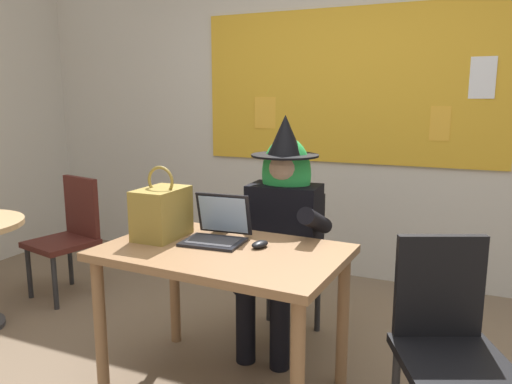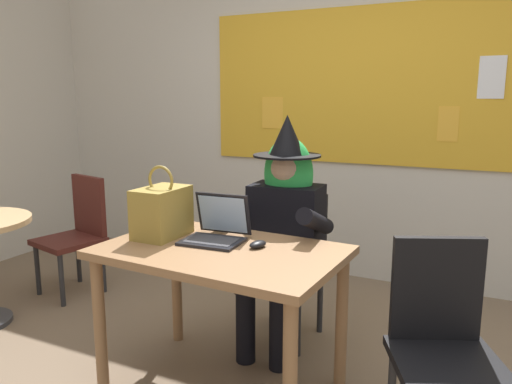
{
  "view_description": "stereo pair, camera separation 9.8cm",
  "coord_description": "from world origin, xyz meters",
  "px_view_note": "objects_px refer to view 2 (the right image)",
  "views": [
    {
      "loc": [
        0.94,
        -1.96,
        1.47
      ],
      "look_at": [
        -0.1,
        0.42,
        0.97
      ],
      "focal_mm": 34.82,
      "sensor_mm": 36.0,
      "label": 1
    },
    {
      "loc": [
        1.03,
        -1.92,
        1.47
      ],
      "look_at": [
        -0.1,
        0.42,
        0.97
      ],
      "focal_mm": 34.82,
      "sensor_mm": 36.0,
      "label": 2
    }
  ],
  "objects_px": {
    "computer_mouse": "(258,244)",
    "handbag": "(162,211)",
    "laptop": "(216,230)",
    "chair_spare_by_window": "(78,229)",
    "desk_main": "(221,269)",
    "chair_at_desk": "(290,257)",
    "chair_extra_corner": "(442,338)",
    "person_costumed": "(283,218)"
  },
  "relations": [
    {
      "from": "computer_mouse",
      "to": "chair_at_desk",
      "type": "bearing_deg",
      "value": 112.93
    },
    {
      "from": "desk_main",
      "to": "laptop",
      "type": "distance_m",
      "value": 0.21
    },
    {
      "from": "person_costumed",
      "to": "computer_mouse",
      "type": "bearing_deg",
      "value": 6.67
    },
    {
      "from": "desk_main",
      "to": "person_costumed",
      "type": "bearing_deg",
      "value": 83.17
    },
    {
      "from": "chair_at_desk",
      "to": "person_costumed",
      "type": "bearing_deg",
      "value": 2.47
    },
    {
      "from": "laptop",
      "to": "handbag",
      "type": "bearing_deg",
      "value": -172.34
    },
    {
      "from": "desk_main",
      "to": "chair_spare_by_window",
      "type": "xyz_separation_m",
      "value": [
        -1.63,
        0.67,
        -0.15
      ]
    },
    {
      "from": "laptop",
      "to": "handbag",
      "type": "xyz_separation_m",
      "value": [
        -0.29,
        -0.06,
        0.08
      ]
    },
    {
      "from": "chair_extra_corner",
      "to": "handbag",
      "type": "bearing_deg",
      "value": -115.52
    },
    {
      "from": "handbag",
      "to": "computer_mouse",
      "type": "bearing_deg",
      "value": 3.78
    },
    {
      "from": "laptop",
      "to": "chair_at_desk",
      "type": "bearing_deg",
      "value": 71.3
    },
    {
      "from": "person_costumed",
      "to": "laptop",
      "type": "xyz_separation_m",
      "value": [
        -0.16,
        -0.5,
        0.03
      ]
    },
    {
      "from": "chair_extra_corner",
      "to": "person_costumed",
      "type": "bearing_deg",
      "value": -145.69
    },
    {
      "from": "chair_at_desk",
      "to": "chair_extra_corner",
      "type": "height_order",
      "value": "chair_extra_corner"
    },
    {
      "from": "chair_at_desk",
      "to": "computer_mouse",
      "type": "xyz_separation_m",
      "value": [
        0.09,
        -0.64,
        0.27
      ]
    },
    {
      "from": "desk_main",
      "to": "laptop",
      "type": "height_order",
      "value": "laptop"
    },
    {
      "from": "computer_mouse",
      "to": "chair_spare_by_window",
      "type": "xyz_separation_m",
      "value": [
        -1.79,
        0.58,
        -0.28
      ]
    },
    {
      "from": "computer_mouse",
      "to": "handbag",
      "type": "xyz_separation_m",
      "value": [
        -0.54,
        -0.04,
        0.12
      ]
    },
    {
      "from": "laptop",
      "to": "chair_extra_corner",
      "type": "distance_m",
      "value": 1.17
    },
    {
      "from": "desk_main",
      "to": "handbag",
      "type": "xyz_separation_m",
      "value": [
        -0.38,
        0.05,
        0.24
      ]
    },
    {
      "from": "chair_spare_by_window",
      "to": "handbag",
      "type": "bearing_deg",
      "value": 76.96
    },
    {
      "from": "chair_at_desk",
      "to": "handbag",
      "type": "distance_m",
      "value": 0.9
    },
    {
      "from": "laptop",
      "to": "chair_extra_corner",
      "type": "relative_size",
      "value": 0.35
    },
    {
      "from": "desk_main",
      "to": "computer_mouse",
      "type": "relative_size",
      "value": 11.53
    },
    {
      "from": "desk_main",
      "to": "chair_at_desk",
      "type": "height_order",
      "value": "chair_at_desk"
    },
    {
      "from": "person_costumed",
      "to": "computer_mouse",
      "type": "distance_m",
      "value": 0.53
    },
    {
      "from": "computer_mouse",
      "to": "chair_extra_corner",
      "type": "bearing_deg",
      "value": 10.21
    },
    {
      "from": "laptop",
      "to": "chair_extra_corner",
      "type": "bearing_deg",
      "value": -9.25
    },
    {
      "from": "chair_at_desk",
      "to": "person_costumed",
      "type": "distance_m",
      "value": 0.3
    },
    {
      "from": "chair_extra_corner",
      "to": "computer_mouse",
      "type": "bearing_deg",
      "value": -118.91
    },
    {
      "from": "computer_mouse",
      "to": "chair_extra_corner",
      "type": "xyz_separation_m",
      "value": [
        0.87,
        -0.08,
        -0.26
      ]
    },
    {
      "from": "laptop",
      "to": "chair_spare_by_window",
      "type": "bearing_deg",
      "value": 156.18
    },
    {
      "from": "handbag",
      "to": "chair_spare_by_window",
      "type": "xyz_separation_m",
      "value": [
        -1.25,
        0.62,
        -0.39
      ]
    },
    {
      "from": "laptop",
      "to": "chair_spare_by_window",
      "type": "relative_size",
      "value": 0.36
    },
    {
      "from": "laptop",
      "to": "chair_extra_corner",
      "type": "height_order",
      "value": "laptop"
    },
    {
      "from": "desk_main",
      "to": "laptop",
      "type": "bearing_deg",
      "value": 128.23
    },
    {
      "from": "chair_at_desk",
      "to": "laptop",
      "type": "height_order",
      "value": "laptop"
    },
    {
      "from": "computer_mouse",
      "to": "handbag",
      "type": "relative_size",
      "value": 0.28
    },
    {
      "from": "chair_extra_corner",
      "to": "chair_spare_by_window",
      "type": "bearing_deg",
      "value": -127.7
    },
    {
      "from": "handbag",
      "to": "person_costumed",
      "type": "bearing_deg",
      "value": 50.77
    },
    {
      "from": "computer_mouse",
      "to": "chair_spare_by_window",
      "type": "relative_size",
      "value": 0.12
    },
    {
      "from": "chair_extra_corner",
      "to": "laptop",
      "type": "bearing_deg",
      "value": -119.04
    }
  ]
}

